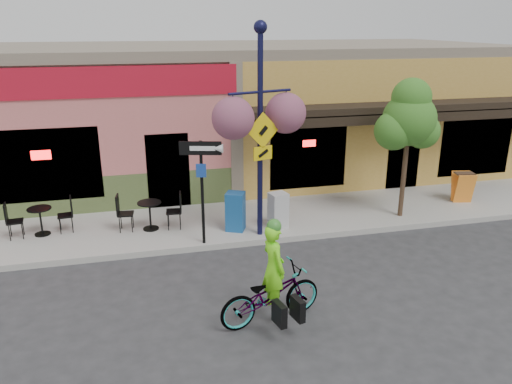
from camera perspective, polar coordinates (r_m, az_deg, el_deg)
The scene contains 14 objects.
ground at distance 12.25m, azimuth 5.78°, elevation -6.54°, with size 90.00×90.00×0.00m, color #2D2D30.
sidewalk at distance 13.96m, azimuth 3.09°, elevation -2.87°, with size 24.00×3.00×0.15m, color #9E9B93.
curb at distance 12.69m, azimuth 4.97°, elevation -5.21°, with size 24.00×0.12×0.15m, color #A8A59E.
building at distance 18.54m, azimuth -1.73°, elevation 9.57°, with size 18.20×8.20×4.50m, color #C66462, non-canonical shape.
bicycle at distance 9.26m, azimuth 1.67°, elevation -11.68°, with size 0.70×2.00×1.05m, color maroon.
cyclist_rider at distance 9.13m, azimuth 2.00°, elevation -10.03°, with size 0.60×0.39×1.65m, color #7BFF1A.
lamp_post at distance 11.88m, azimuth 0.47°, elevation 6.65°, with size 1.64×0.66×5.14m, color #111135, non-canonical shape.
one_way_sign at distance 11.78m, azimuth -6.15°, elevation -0.17°, with size 0.97×0.21×2.53m, color black, non-canonical shape.
cafe_set_left at distance 13.57m, azimuth -23.42°, elevation -2.68°, with size 1.54×0.77×0.93m, color black, non-canonical shape.
cafe_set_right at distance 13.06m, azimuth -12.04°, elevation -2.20°, with size 1.62×0.81×0.97m, color black, non-canonical shape.
newspaper_box_blue at distance 12.74m, azimuth -2.36°, elevation -2.24°, with size 0.45×0.40×1.01m, color #185091, non-canonical shape.
newspaper_box_grey at distance 12.91m, azimuth 2.55°, elevation -2.11°, with size 0.44×0.40×0.94m, color #B7B7B7, non-canonical shape.
street_tree at distance 13.86m, azimuth 16.81°, elevation 4.76°, with size 1.48×1.48×3.80m, color #3D7A26, non-canonical shape.
sandwich_board at distance 15.84m, azimuth 22.78°, elevation 0.33°, with size 0.54×0.40×0.90m, color orange, non-canonical shape.
Camera 1 is at (-3.80, -10.41, 5.22)m, focal length 35.00 mm.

